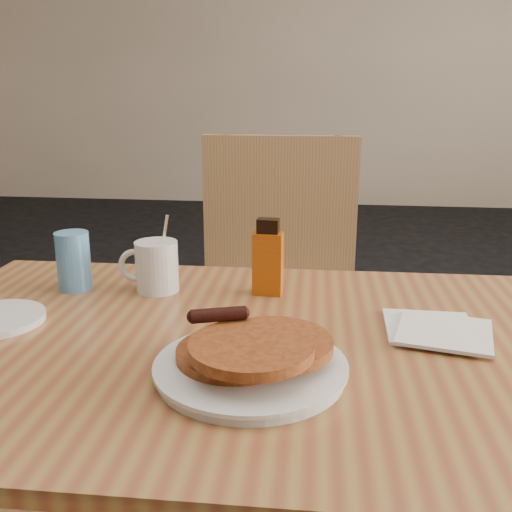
{
  "coord_description": "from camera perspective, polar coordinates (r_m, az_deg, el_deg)",
  "views": [
    {
      "loc": [
        0.16,
        -0.88,
        1.14
      ],
      "look_at": [
        0.05,
        0.03,
        0.87
      ],
      "focal_mm": 40.0,
      "sensor_mm": 36.0,
      "label": 1
    }
  ],
  "objects": [
    {
      "name": "syrup_bottle",
      "position": [
        1.11,
        1.2,
        -0.36
      ],
      "size": [
        0.06,
        0.04,
        0.15
      ],
      "rotation": [
        0.0,
        0.0,
        -0.06
      ],
      "color": "maroon",
      "rests_on": "main_table"
    },
    {
      "name": "wall_back",
      "position": [
        5.89,
        5.69,
        18.75
      ],
      "size": [
        8.0,
        0.0,
        8.0
      ],
      "primitive_type": "plane",
      "rotation": [
        1.57,
        0.0,
        0.0
      ],
      "color": "beige",
      "rests_on": "ground"
    },
    {
      "name": "main_table",
      "position": [
        0.95,
        -2.55,
        -10.57
      ],
      "size": [
        1.2,
        0.82,
        0.75
      ],
      "rotation": [
        0.0,
        0.0,
        0.02
      ],
      "color": "olive",
      "rests_on": "floor"
    },
    {
      "name": "pancake_plate",
      "position": [
        0.81,
        -0.47,
        -10.24
      ],
      "size": [
        0.27,
        0.27,
        0.08
      ],
      "rotation": [
        0.0,
        0.0,
        -0.11
      ],
      "color": "silver",
      "rests_on": "main_table"
    },
    {
      "name": "chair_main_far",
      "position": [
        1.65,
        2.01,
        -2.48
      ],
      "size": [
        0.46,
        0.46,
        1.01
      ],
      "rotation": [
        0.0,
        0.0,
        -0.01
      ],
      "color": "#A6744E",
      "rests_on": "floor"
    },
    {
      "name": "blue_tumbler",
      "position": [
        1.19,
        -17.78,
        -0.47
      ],
      "size": [
        0.09,
        0.09,
        0.12
      ],
      "primitive_type": "cylinder",
      "rotation": [
        0.0,
        0.0,
        0.35
      ],
      "color": "#528EC2",
      "rests_on": "main_table"
    },
    {
      "name": "coffee_mug",
      "position": [
        1.15,
        -10.03,
        -0.93
      ],
      "size": [
        0.12,
        0.08,
        0.16
      ],
      "rotation": [
        0.0,
        0.0,
        0.35
      ],
      "color": "silver",
      "rests_on": "main_table"
    },
    {
      "name": "napkin_stack",
      "position": [
        0.99,
        17.65,
        -7.05
      ],
      "size": [
        0.18,
        0.19,
        0.01
      ],
      "rotation": [
        0.0,
        0.0,
        -0.02
      ],
      "color": "white",
      "rests_on": "main_table"
    }
  ]
}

